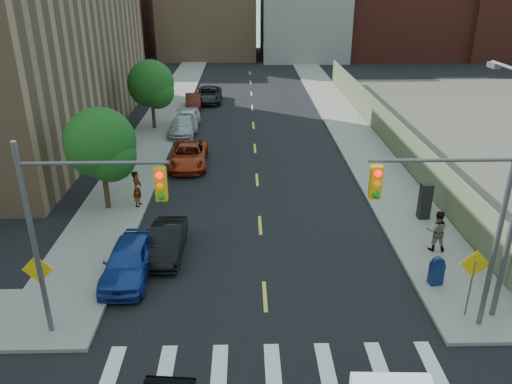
{
  "coord_description": "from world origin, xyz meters",
  "views": [
    {
      "loc": [
        -0.72,
        -8.11,
        11.47
      ],
      "look_at": [
        -0.21,
        13.57,
        2.0
      ],
      "focal_mm": 35.0,
      "sensor_mm": 36.0,
      "label": 1
    }
  ],
  "objects_px": {
    "payphone": "(425,201)",
    "pedestrian_west": "(137,189)",
    "parked_car_red": "(189,155)",
    "parked_car_grey": "(209,95)",
    "mailbox": "(437,271)",
    "parked_car_black": "(167,241)",
    "parked_car_silver": "(183,125)",
    "parked_car_maroon": "(193,101)",
    "parked_car_blue": "(129,260)",
    "parked_car_white": "(188,118)",
    "pedestrian_east": "(437,231)"
  },
  "relations": [
    {
      "from": "payphone",
      "to": "pedestrian_west",
      "type": "xyz_separation_m",
      "value": [
        -14.68,
        1.82,
        0.05
      ]
    },
    {
      "from": "payphone",
      "to": "parked_car_red",
      "type": "bearing_deg",
      "value": 143.58
    },
    {
      "from": "payphone",
      "to": "pedestrian_west",
      "type": "bearing_deg",
      "value": 169.59
    },
    {
      "from": "parked_car_grey",
      "to": "mailbox",
      "type": "relative_size",
      "value": 4.31
    },
    {
      "from": "parked_car_black",
      "to": "parked_car_silver",
      "type": "distance_m",
      "value": 18.32
    },
    {
      "from": "parked_car_red",
      "to": "parked_car_silver",
      "type": "height_order",
      "value": "parked_car_silver"
    },
    {
      "from": "parked_car_maroon",
      "to": "parked_car_blue",
      "type": "bearing_deg",
      "value": -95.9
    },
    {
      "from": "parked_car_blue",
      "to": "parked_car_black",
      "type": "distance_m",
      "value": 2.17
    },
    {
      "from": "parked_car_silver",
      "to": "parked_car_maroon",
      "type": "distance_m",
      "value": 8.32
    },
    {
      "from": "parked_car_maroon",
      "to": "parked_car_grey",
      "type": "relative_size",
      "value": 0.76
    },
    {
      "from": "parked_car_white",
      "to": "payphone",
      "type": "bearing_deg",
      "value": -51.31
    },
    {
      "from": "parked_car_grey",
      "to": "mailbox",
      "type": "xyz_separation_m",
      "value": [
        11.01,
        -31.89,
        0.01
      ]
    },
    {
      "from": "parked_car_silver",
      "to": "mailbox",
      "type": "height_order",
      "value": "parked_car_silver"
    },
    {
      "from": "parked_car_red",
      "to": "pedestrian_east",
      "type": "xyz_separation_m",
      "value": [
        12.09,
        -11.4,
        0.39
      ]
    },
    {
      "from": "parked_car_blue",
      "to": "parked_car_black",
      "type": "bearing_deg",
      "value": 54.6
    },
    {
      "from": "parked_car_red",
      "to": "parked_car_grey",
      "type": "distance_m",
      "value": 17.83
    },
    {
      "from": "parked_car_red",
      "to": "parked_car_white",
      "type": "distance_m",
      "value": 8.87
    },
    {
      "from": "parked_car_maroon",
      "to": "pedestrian_east",
      "type": "distance_m",
      "value": 29.8
    },
    {
      "from": "parked_car_maroon",
      "to": "parked_car_black",
      "type": "bearing_deg",
      "value": -93.1
    },
    {
      "from": "parked_car_white",
      "to": "payphone",
      "type": "xyz_separation_m",
      "value": [
        13.61,
        -17.04,
        0.29
      ]
    },
    {
      "from": "parked_car_red",
      "to": "parked_car_maroon",
      "type": "bearing_deg",
      "value": 92.96
    },
    {
      "from": "parked_car_white",
      "to": "pedestrian_west",
      "type": "distance_m",
      "value": 15.27
    },
    {
      "from": "parked_car_black",
      "to": "payphone",
      "type": "xyz_separation_m",
      "value": [
        12.46,
        3.05,
        0.42
      ]
    },
    {
      "from": "parked_car_red",
      "to": "pedestrian_east",
      "type": "bearing_deg",
      "value": -44.56
    },
    {
      "from": "parked_car_red",
      "to": "parked_car_grey",
      "type": "xyz_separation_m",
      "value": [
        0.18,
        17.83,
        0.01
      ]
    },
    {
      "from": "parked_car_grey",
      "to": "parked_car_white",
      "type": "bearing_deg",
      "value": -97.86
    },
    {
      "from": "parked_car_white",
      "to": "parked_car_maroon",
      "type": "bearing_deg",
      "value": 91.45
    },
    {
      "from": "parked_car_red",
      "to": "parked_car_white",
      "type": "xyz_separation_m",
      "value": [
        -0.97,
        8.81,
        0.08
      ]
    },
    {
      "from": "parked_car_silver",
      "to": "parked_car_red",
      "type": "bearing_deg",
      "value": -79.03
    },
    {
      "from": "parked_car_white",
      "to": "mailbox",
      "type": "relative_size",
      "value": 3.81
    },
    {
      "from": "parked_car_maroon",
      "to": "pedestrian_west",
      "type": "distance_m",
      "value": 21.75
    },
    {
      "from": "mailbox",
      "to": "pedestrian_west",
      "type": "height_order",
      "value": "pedestrian_west"
    },
    {
      "from": "parked_car_blue",
      "to": "parked_car_silver",
      "type": "xyz_separation_m",
      "value": [
        0.0,
        20.01,
        -0.04
      ]
    },
    {
      "from": "parked_car_blue",
      "to": "pedestrian_east",
      "type": "distance_m",
      "value": 13.32
    },
    {
      "from": "parked_car_blue",
      "to": "mailbox",
      "type": "xyz_separation_m",
      "value": [
        12.31,
        -1.05,
        -0.03
      ]
    },
    {
      "from": "parked_car_maroon",
      "to": "payphone",
      "type": "height_order",
      "value": "payphone"
    },
    {
      "from": "parked_car_red",
      "to": "mailbox",
      "type": "distance_m",
      "value": 17.97
    },
    {
      "from": "parked_car_black",
      "to": "parked_car_grey",
      "type": "bearing_deg",
      "value": 90.56
    },
    {
      "from": "parked_car_blue",
      "to": "parked_car_grey",
      "type": "relative_size",
      "value": 0.86
    },
    {
      "from": "parked_car_white",
      "to": "parked_car_maroon",
      "type": "height_order",
      "value": "parked_car_white"
    },
    {
      "from": "pedestrian_east",
      "to": "parked_car_maroon",
      "type": "bearing_deg",
      "value": -54.34
    },
    {
      "from": "parked_car_red",
      "to": "parked_car_silver",
      "type": "distance_m",
      "value": 7.09
    },
    {
      "from": "payphone",
      "to": "parked_car_silver",
      "type": "bearing_deg",
      "value": 128.75
    },
    {
      "from": "parked_car_silver",
      "to": "pedestrian_west",
      "type": "bearing_deg",
      "value": -92.05
    },
    {
      "from": "parked_car_white",
      "to": "pedestrian_east",
      "type": "relative_size",
      "value": 2.43
    },
    {
      "from": "parked_car_silver",
      "to": "mailbox",
      "type": "bearing_deg",
      "value": -57.85
    },
    {
      "from": "parked_car_blue",
      "to": "parked_car_maroon",
      "type": "distance_m",
      "value": 28.33
    },
    {
      "from": "parked_car_black",
      "to": "pedestrian_west",
      "type": "distance_m",
      "value": 5.37
    },
    {
      "from": "parked_car_black",
      "to": "parked_car_silver",
      "type": "height_order",
      "value": "parked_car_silver"
    },
    {
      "from": "parked_car_grey",
      "to": "parked_car_maroon",
      "type": "bearing_deg",
      "value": -117.94
    }
  ]
}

